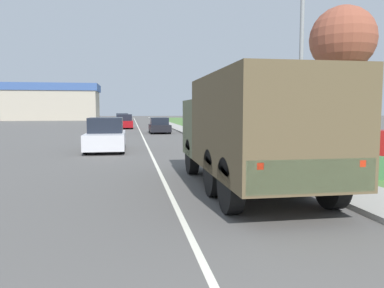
# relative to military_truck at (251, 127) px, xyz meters

# --- Properties ---
(ground_plane) EXTENTS (180.00, 180.00, 0.00)m
(ground_plane) POSITION_rel_military_truck_xyz_m (-2.14, 31.47, -1.64)
(ground_plane) COLOR #565451
(lane_centre_stripe) EXTENTS (0.12, 120.00, 0.00)m
(lane_centre_stripe) POSITION_rel_military_truck_xyz_m (-2.14, 31.47, -1.64)
(lane_centre_stripe) COLOR silver
(lane_centre_stripe) RESTS_ON ground
(sidewalk_right) EXTENTS (1.80, 120.00, 0.12)m
(sidewalk_right) POSITION_rel_military_truck_xyz_m (2.36, 31.47, -1.58)
(sidewalk_right) COLOR #9E9B93
(sidewalk_right) RESTS_ON ground
(grass_strip_right) EXTENTS (7.00, 120.00, 0.02)m
(grass_strip_right) POSITION_rel_military_truck_xyz_m (6.76, 31.47, -1.63)
(grass_strip_right) COLOR #4C7538
(grass_strip_right) RESTS_ON ground
(military_truck) EXTENTS (2.52, 7.16, 2.94)m
(military_truck) POSITION_rel_military_truck_xyz_m (0.00, 0.00, 0.00)
(military_truck) COLOR #545B3D
(military_truck) RESTS_ON ground
(car_nearest_ahead) EXTENTS (1.92, 4.55, 1.70)m
(car_nearest_ahead) POSITION_rel_military_truck_xyz_m (-4.34, 10.33, -0.88)
(car_nearest_ahead) COLOR silver
(car_nearest_ahead) RESTS_ON ground
(car_second_ahead) EXTENTS (1.78, 4.17, 1.40)m
(car_second_ahead) POSITION_rel_military_truck_xyz_m (-0.47, 24.69, -1.00)
(car_second_ahead) COLOR black
(car_second_ahead) RESTS_ON ground
(car_third_ahead) EXTENTS (1.82, 4.55, 1.61)m
(car_third_ahead) POSITION_rel_military_truck_xyz_m (-3.69, 33.78, -0.92)
(car_third_ahead) COLOR maroon
(car_third_ahead) RESTS_ON ground
(car_fourth_ahead) EXTENTS (1.84, 4.70, 1.60)m
(car_fourth_ahead) POSITION_rel_military_truck_xyz_m (-4.20, 45.71, -0.92)
(car_fourth_ahead) COLOR silver
(car_fourth_ahead) RESTS_ON ground
(pickup_truck) EXTENTS (1.97, 5.10, 1.87)m
(pickup_truck) POSITION_rel_military_truck_xyz_m (5.46, 5.53, -0.74)
(pickup_truck) COLOR maroon
(pickup_truck) RESTS_ON grass_strip_right
(lamp_post) EXTENTS (1.69, 0.24, 6.77)m
(lamp_post) POSITION_rel_military_truck_xyz_m (2.40, 2.66, 2.52)
(lamp_post) COLOR gray
(lamp_post) RESTS_ON sidewalk_right
(tree_mid_right) EXTENTS (3.11, 3.11, 7.02)m
(tree_mid_right) POSITION_rel_military_truck_xyz_m (7.01, 7.49, 3.78)
(tree_mid_right) COLOR brown
(tree_mid_right) RESTS_ON grass_strip_right
(utility_box) EXTENTS (0.55, 0.45, 0.70)m
(utility_box) POSITION_rel_military_truck_xyz_m (4.06, 0.74, -1.27)
(utility_box) COLOR #3D7042
(utility_box) RESTS_ON grass_strip_right
(building_distant) EXTENTS (18.41, 9.86, 7.34)m
(building_distant) POSITION_rel_military_truck_xyz_m (-18.60, 71.36, 2.07)
(building_distant) COLOR #B2A893
(building_distant) RESTS_ON ground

